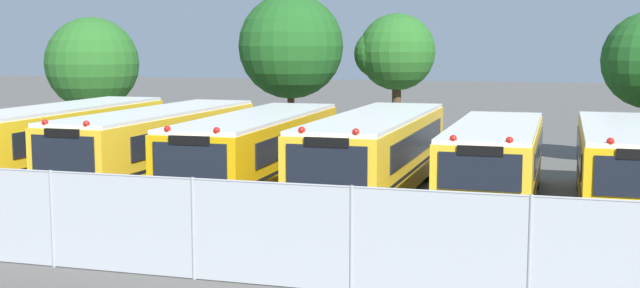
% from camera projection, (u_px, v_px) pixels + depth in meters
% --- Properties ---
extents(ground_plane, '(160.00, 160.00, 0.00)m').
position_uv_depth(ground_plane, '(371.00, 197.00, 25.08)').
color(ground_plane, '#595651').
extents(school_bus_0, '(2.54, 11.28, 2.71)m').
position_uv_depth(school_bus_0, '(57.00, 140.00, 27.77)').
color(school_bus_0, yellow).
rests_on(school_bus_0, ground_plane).
extents(school_bus_1, '(2.72, 10.85, 2.65)m').
position_uv_depth(school_bus_1, '(159.00, 144.00, 27.13)').
color(school_bus_1, yellow).
rests_on(school_bus_1, ground_plane).
extents(school_bus_2, '(2.79, 10.83, 2.60)m').
position_uv_depth(school_bus_2, '(258.00, 149.00, 25.97)').
color(school_bus_2, '#EAA80C').
rests_on(school_bus_2, ground_plane).
extents(school_bus_3, '(2.68, 11.00, 2.68)m').
position_uv_depth(school_bus_3, '(376.00, 152.00, 24.97)').
color(school_bus_3, yellow).
rests_on(school_bus_3, ground_plane).
extents(school_bus_4, '(2.56, 9.27, 2.50)m').
position_uv_depth(school_bus_4, '(495.00, 160.00, 23.91)').
color(school_bus_4, yellow).
rests_on(school_bus_4, ground_plane).
extents(school_bus_5, '(2.66, 9.61, 2.56)m').
position_uv_depth(school_bus_5, '(626.00, 163.00, 23.01)').
color(school_bus_5, yellow).
rests_on(school_bus_5, ground_plane).
extents(tree_0, '(4.44, 4.44, 6.00)m').
position_uv_depth(tree_0, '(90.00, 62.00, 38.92)').
color(tree_0, '#4C3823').
rests_on(tree_0, ground_plane).
extents(tree_1, '(4.65, 4.65, 6.94)m').
position_uv_depth(tree_1, '(292.00, 47.00, 35.72)').
color(tree_1, '#4C3823').
rests_on(tree_1, ground_plane).
extents(tree_2, '(3.60, 3.43, 6.08)m').
position_uv_depth(tree_2, '(393.00, 53.00, 36.10)').
color(tree_2, '#4C3823').
rests_on(tree_2, ground_plane).
extents(chainlink_fence, '(29.40, 0.07, 2.08)m').
position_uv_depth(chainlink_fence, '(270.00, 232.00, 15.72)').
color(chainlink_fence, '#9EA0A3').
rests_on(chainlink_fence, ground_plane).
extents(traffic_cone, '(0.40, 0.40, 0.53)m').
position_uv_depth(traffic_cone, '(401.00, 261.00, 16.74)').
color(traffic_cone, '#EA5914').
rests_on(traffic_cone, ground_plane).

